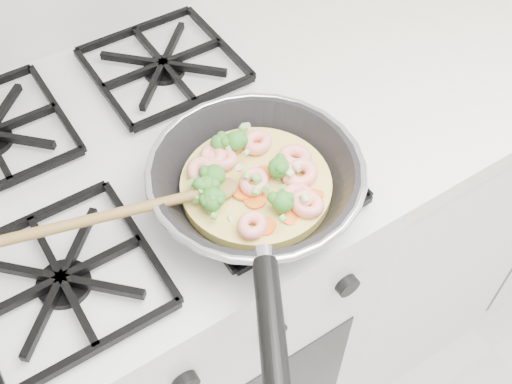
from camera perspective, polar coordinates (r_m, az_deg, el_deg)
stove at (r=1.30m, az=-8.99°, el=-10.30°), size 0.60×0.60×0.92m
counter_right at (r=1.62m, az=16.98°, el=3.57°), size 1.00×0.60×0.90m
skillet at (r=0.82m, az=-0.14°, el=0.82°), size 0.49×0.45×0.09m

